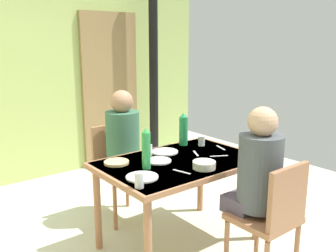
% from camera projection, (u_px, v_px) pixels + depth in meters
% --- Properties ---
extents(wall_back, '(4.70, 0.10, 2.65)m').
position_uv_depth(wall_back, '(34.00, 68.00, 4.32)').
color(wall_back, '#A9BF6A').
rests_on(wall_back, ground_plane).
extents(door_wooden, '(0.80, 0.05, 2.00)m').
position_uv_depth(door_wooden, '(110.00, 90.00, 4.90)').
color(door_wooden, olive).
rests_on(door_wooden, ground_plane).
extents(stove_pipe_column, '(0.12, 0.12, 2.65)m').
position_uv_depth(stove_pipe_column, '(154.00, 65.00, 4.93)').
color(stove_pipe_column, black).
rests_on(stove_pipe_column, ground_plane).
extents(dining_table, '(1.25, 0.83, 0.72)m').
position_uv_depth(dining_table, '(180.00, 170.00, 2.93)').
color(dining_table, '#A46C4A').
rests_on(dining_table, ground_plane).
extents(chair_near_diner, '(0.40, 0.40, 0.87)m').
position_uv_depth(chair_near_diner, '(272.00, 215.00, 2.48)').
color(chair_near_diner, '#A46C4A').
rests_on(chair_near_diner, ground_plane).
extents(chair_far_diner, '(0.40, 0.40, 0.87)m').
position_uv_depth(chair_far_diner, '(117.00, 165.00, 3.47)').
color(chair_far_diner, '#A46C4A').
rests_on(chair_far_diner, ground_plane).
extents(person_near_diner, '(0.30, 0.37, 0.77)m').
position_uv_depth(person_near_diner, '(258.00, 170.00, 2.52)').
color(person_near_diner, '#50495D').
rests_on(person_near_diner, ground_plane).
extents(person_far_diner, '(0.30, 0.37, 0.77)m').
position_uv_depth(person_far_diner, '(124.00, 139.00, 3.31)').
color(person_far_diner, '#415F4F').
rests_on(person_far_diner, ground_plane).
extents(water_bottle_green_near, '(0.06, 0.06, 0.31)m').
position_uv_depth(water_bottle_green_near, '(146.00, 149.00, 2.69)').
color(water_bottle_green_near, green).
rests_on(water_bottle_green_near, dining_table).
extents(water_bottle_green_far, '(0.08, 0.08, 0.29)m').
position_uv_depth(water_bottle_green_far, '(183.00, 130.00, 3.32)').
color(water_bottle_green_far, '#218348').
rests_on(water_bottle_green_far, dining_table).
extents(serving_bowl_center, '(0.17, 0.17, 0.05)m').
position_uv_depth(serving_bowl_center, '(204.00, 165.00, 2.72)').
color(serving_bowl_center, silver).
rests_on(serving_bowl_center, dining_table).
extents(dinner_plate_near_left, '(0.22, 0.22, 0.01)m').
position_uv_depth(dinner_plate_near_left, '(142.00, 177.00, 2.54)').
color(dinner_plate_near_left, white).
rests_on(dinner_plate_near_left, dining_table).
extents(dinner_plate_near_right, '(0.20, 0.20, 0.01)m').
position_uv_depth(dinner_plate_near_right, '(159.00, 161.00, 2.88)').
color(dinner_plate_near_right, white).
rests_on(dinner_plate_near_right, dining_table).
extents(dinner_plate_far_center, '(0.22, 0.22, 0.01)m').
position_uv_depth(dinner_plate_far_center, '(165.00, 152.00, 3.12)').
color(dinner_plate_far_center, white).
rests_on(dinner_plate_far_center, dining_table).
extents(drinking_glass_by_near_diner, '(0.06, 0.06, 0.09)m').
position_uv_depth(drinking_glass_by_near_diner, '(201.00, 141.00, 3.31)').
color(drinking_glass_by_near_diner, silver).
rests_on(drinking_glass_by_near_diner, dining_table).
extents(drinking_glass_by_far_diner, '(0.06, 0.06, 0.09)m').
position_uv_depth(drinking_glass_by_far_diner, '(149.00, 150.00, 3.02)').
color(drinking_glass_by_far_diner, silver).
rests_on(drinking_glass_by_far_diner, dining_table).
extents(drinking_glass_spare_center, '(0.06, 0.06, 0.10)m').
position_uv_depth(drinking_glass_spare_center, '(139.00, 180.00, 2.36)').
color(drinking_glass_spare_center, silver).
rests_on(drinking_glass_spare_center, dining_table).
extents(bread_plate_sliced, '(0.19, 0.19, 0.02)m').
position_uv_depth(bread_plate_sliced, '(116.00, 162.00, 2.83)').
color(bread_plate_sliced, '#DBB77A').
rests_on(bread_plate_sliced, dining_table).
extents(cutlery_knife_near, '(0.14, 0.08, 0.00)m').
position_uv_depth(cutlery_knife_near, '(219.00, 156.00, 3.02)').
color(cutlery_knife_near, silver).
rests_on(cutlery_knife_near, dining_table).
extents(cutlery_fork_near, '(0.05, 0.15, 0.00)m').
position_uv_depth(cutlery_fork_near, '(182.00, 172.00, 2.65)').
color(cutlery_fork_near, silver).
rests_on(cutlery_fork_near, dining_table).
extents(cutlery_knife_far, '(0.09, 0.14, 0.00)m').
position_uv_depth(cutlery_knife_far, '(196.00, 153.00, 3.08)').
color(cutlery_knife_far, silver).
rests_on(cutlery_knife_far, dining_table).
extents(cutlery_fork_far, '(0.06, 0.15, 0.00)m').
position_uv_depth(cutlery_fork_far, '(221.00, 148.00, 3.25)').
color(cutlery_fork_far, silver).
rests_on(cutlery_fork_far, dining_table).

